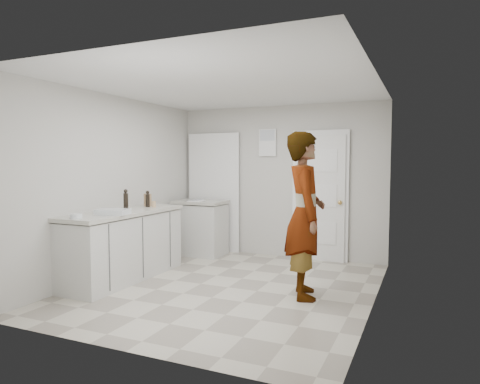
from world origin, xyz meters
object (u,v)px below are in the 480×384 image
at_px(person, 305,215).
at_px(baking_dish, 113,212).
at_px(cake_mix_box, 148,200).
at_px(egg_bowl, 76,216).
at_px(oil_cruet_b, 126,200).
at_px(spice_jar, 154,204).
at_px(oil_cruet_a, 148,199).

xyz_separation_m(person, baking_dish, (-2.29, -0.61, -0.01)).
relative_size(cake_mix_box, egg_bowl, 1.32).
xyz_separation_m(oil_cruet_b, baking_dish, (0.12, -0.41, -0.11)).
bearing_deg(baking_dish, spice_jar, 90.82).
bearing_deg(oil_cruet_b, egg_bowl, -90.54).
bearing_deg(oil_cruet_a, cake_mix_box, 125.92).
bearing_deg(oil_cruet_a, baking_dish, -82.03).
bearing_deg(spice_jar, oil_cruet_a, 175.72).
bearing_deg(spice_jar, oil_cruet_b, -103.10).
distance_m(oil_cruet_a, baking_dish, 0.92).
height_order(person, cake_mix_box, person).
distance_m(cake_mix_box, oil_cruet_b, 0.59).
height_order(person, oil_cruet_b, person).
xyz_separation_m(person, spice_jar, (-2.30, 0.28, 0.01)).
bearing_deg(egg_bowl, oil_cruet_b, 89.46).
height_order(spice_jar, baking_dish, spice_jar).
height_order(spice_jar, oil_cruet_a, oil_cruet_a).
height_order(cake_mix_box, egg_bowl, cake_mix_box).
bearing_deg(oil_cruet_b, oil_cruet_a, 90.16).
height_order(cake_mix_box, baking_dish, cake_mix_box).
height_order(person, spice_jar, person).
bearing_deg(egg_bowl, spice_jar, 84.96).
height_order(oil_cruet_b, egg_bowl, oil_cruet_b).
relative_size(person, egg_bowl, 13.79).
distance_m(cake_mix_box, oil_cruet_a, 0.12).
distance_m(oil_cruet_a, oil_cruet_b, 0.49).
bearing_deg(person, egg_bowl, 92.59).
relative_size(oil_cruet_b, baking_dish, 0.68).
height_order(oil_cruet_a, egg_bowl, oil_cruet_a).
xyz_separation_m(spice_jar, baking_dish, (0.01, -0.89, -0.01)).
xyz_separation_m(spice_jar, egg_bowl, (-0.12, -1.37, -0.02)).
bearing_deg(spice_jar, egg_bowl, -95.04).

